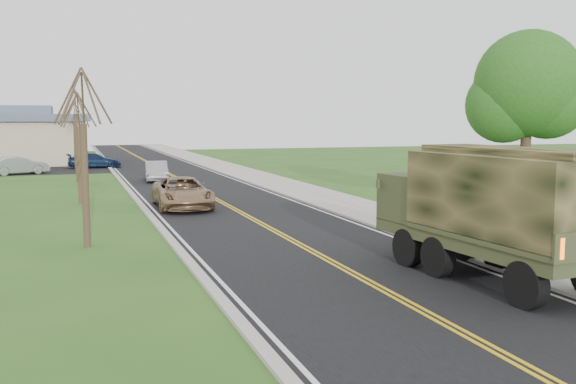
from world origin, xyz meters
name	(u,v)px	position (x,y,z in m)	size (l,w,h in m)	color
ground	(416,308)	(0.00, 0.00, 0.00)	(160.00, 160.00, 0.00)	#29501A
road	(167,173)	(0.00, 40.00, 0.01)	(8.00, 120.00, 0.01)	black
curb_right	(217,171)	(4.15, 40.00, 0.06)	(0.30, 120.00, 0.12)	#9E998E
sidewalk_right	(237,170)	(5.90, 40.00, 0.05)	(3.20, 120.00, 0.10)	#9E998E
curb_left	(115,174)	(-4.15, 40.00, 0.05)	(0.30, 120.00, 0.10)	#9E998E
leafy_tree	(528,92)	(11.00, 10.01, 5.49)	(4.83, 4.50, 8.10)	#38281C
bare_tree_a	(85,170)	(-7.00, 10.00, 2.63)	(1.93, 2.26, 6.08)	#38281C
bare_tree_b	(79,156)	(-7.00, 22.00, 2.48)	(1.83, 2.14, 5.73)	#38281C
bare_tree_c	(77,142)	(-7.00, 34.00, 2.78)	(2.04, 2.39, 6.42)	#38281C
bare_tree_d	(75,140)	(-7.00, 46.00, 2.55)	(1.88, 2.20, 5.91)	#38281C
military_truck	(491,204)	(3.22, 1.70, 2.07)	(3.14, 7.45, 3.62)	black
suv_champagne	(182,193)	(-2.30, 18.58, 0.76)	(2.52, 5.47, 1.52)	#917252
sedan_silver	(156,171)	(-1.73, 32.97, 0.70)	(1.48, 4.26, 1.40)	#A2A2A7
pickup_navy	(523,203)	(11.35, 10.45, 0.69)	(1.93, 4.76, 1.38)	#0F1338
lot_car_silver	(18,165)	(-11.36, 42.00, 0.73)	(1.55, 4.45, 1.47)	#9D9DA1
lot_car_navy	(94,161)	(-5.42, 47.21, 0.67)	(1.88, 4.63, 1.34)	#0F1F39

